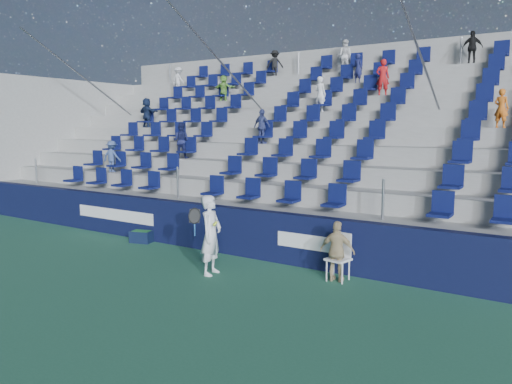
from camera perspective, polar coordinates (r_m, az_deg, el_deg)
ground at (r=10.11m, az=-9.95°, el=-11.27°), size 70.00×70.00×0.00m
sponsor_wall at (r=12.33m, az=0.13°, el=-4.83°), size 24.00×0.32×1.20m
grandstand at (r=16.58m, az=9.84°, el=3.59°), size 24.00×8.17×6.63m
tennis_player at (r=10.97m, az=-5.17°, el=-4.91°), size 0.69×0.71×1.76m
line_judge_chair at (r=10.78m, az=9.60°, el=-6.91°), size 0.51×0.53×1.00m
line_judge at (r=10.62m, az=9.27°, el=-6.71°), size 0.78×0.40×1.28m
ball_bin at (r=14.41m, az=-12.94°, el=-4.92°), size 0.68×0.54×0.33m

